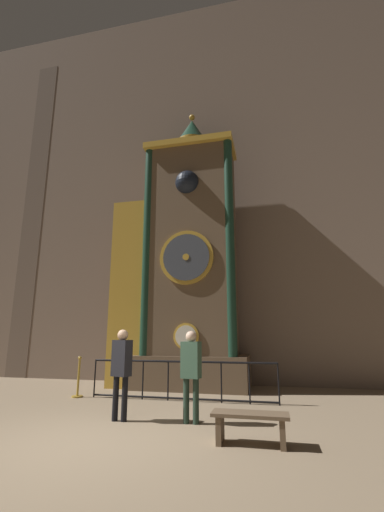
% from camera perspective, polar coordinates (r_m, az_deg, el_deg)
% --- Properties ---
extents(ground_plane, '(28.00, 28.00, 0.00)m').
position_cam_1_polar(ground_plane, '(5.90, -17.34, -27.72)').
color(ground_plane, '#847056').
extents(cathedral_back_wall, '(24.00, 0.32, 14.85)m').
position_cam_1_polar(cathedral_back_wall, '(13.25, -0.60, 13.34)').
color(cathedral_back_wall, '#7A6656').
rests_on(cathedral_back_wall, ground_plane).
extents(clock_tower, '(4.20, 1.82, 9.09)m').
position_cam_1_polar(clock_tower, '(10.93, -1.87, -0.97)').
color(clock_tower, brown).
rests_on(clock_tower, ground_plane).
extents(railing_fence, '(4.62, 0.05, 0.93)m').
position_cam_1_polar(railing_fence, '(8.80, -1.84, -19.69)').
color(railing_fence, black).
rests_on(railing_fence, ground_plane).
extents(visitor_near, '(0.39, 0.31, 1.65)m').
position_cam_1_polar(visitor_near, '(6.95, -11.66, -17.36)').
color(visitor_near, black).
rests_on(visitor_near, ground_plane).
extents(visitor_far, '(0.37, 0.27, 1.62)m').
position_cam_1_polar(visitor_far, '(6.63, -0.16, -18.00)').
color(visitor_far, '#213427').
rests_on(visitor_far, ground_plane).
extents(stanchion_post, '(0.28, 0.28, 1.00)m').
position_cam_1_polar(stanchion_post, '(9.78, -18.46, -19.54)').
color(stanchion_post, '#B28E33').
rests_on(stanchion_post, ground_plane).
extents(visitor_bench, '(1.12, 0.40, 0.44)m').
position_cam_1_polar(visitor_bench, '(5.62, 9.70, -25.67)').
color(visitor_bench, brown).
rests_on(visitor_bench, ground_plane).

